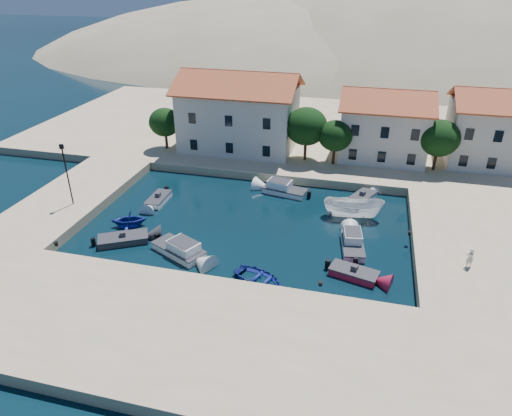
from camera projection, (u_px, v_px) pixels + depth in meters
The scene contains 23 objects.
ground at pixel (214, 286), 35.14m from camera, with size 400.00×400.00×0.00m, color black.
quay_south at pixel (184, 335), 29.75m from camera, with size 52.00×12.00×1.00m, color tan.
quay_east at pixel (479, 248), 39.02m from camera, with size 11.00×20.00×1.00m, color tan.
quay_west at pixel (73, 198), 47.63m from camera, with size 8.00×20.00×1.00m, color tan.
quay_north at pixel (311, 132), 67.09m from camera, with size 80.00×36.00×1.00m, color tan.
hills at pixel (402, 126), 147.62m from camera, with size 254.00×176.00×99.00m.
building_left at pixel (239, 110), 57.72m from camera, with size 14.70×9.45×9.70m.
building_mid at pixel (385, 123), 54.99m from camera, with size 10.50×8.40×8.30m.
building_right at pixel (491, 126), 53.12m from camera, with size 9.45×8.40×8.80m.
trees at pixel (319, 130), 53.76m from camera, with size 37.30×5.30×6.45m.
lamppost at pixel (66, 169), 43.61m from camera, with size 0.35×0.25×6.22m.
bollards at pixel (262, 252), 37.31m from camera, with size 29.36×9.56×0.30m.
motorboat_grey_sw at pixel (123, 239), 40.75m from camera, with size 4.74×3.80×1.25m.
cabin_cruiser_south at pixel (179, 248), 39.05m from camera, with size 5.37×4.08×1.60m.
rowboat_south at pixel (259, 281), 35.74m from camera, with size 3.03×4.24×0.88m, color navy.
motorboat_red_se at pixel (354, 273), 36.17m from camera, with size 4.10×2.61×1.25m.
cabin_cruiser_east at pixel (353, 244), 39.64m from camera, with size 2.43×4.64×1.60m.
boat_east at pixel (352, 217), 44.93m from camera, with size 2.18×5.80×2.24m, color white.
motorboat_white_ne at pixel (362, 198), 48.15m from camera, with size 3.21×4.16×1.25m.
rowboat_west at pixel (130, 226), 43.47m from camera, with size 2.82×3.27×1.72m, color navy.
motorboat_white_west at pixel (158, 199), 47.81m from camera, with size 1.70×3.71×1.25m.
cabin_cruiser_north at pixel (285, 189), 49.52m from camera, with size 5.02×2.87×1.60m.
pedestrian at pixel (470, 258), 35.39m from camera, with size 0.60×0.39×1.65m, color silver.
Camera 1 is at (10.07, -26.64, 21.68)m, focal length 32.00 mm.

